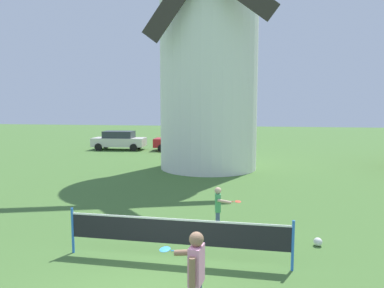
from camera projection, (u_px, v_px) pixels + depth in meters
windmill at (209, 40)px, 18.81m from camera, size 7.26×6.25×14.10m
tennis_net at (176, 232)px, 7.56m from camera, size 5.13×0.06×1.10m
player_near at (195, 273)px, 5.30m from camera, size 0.80×0.67×1.54m
player_far at (219, 206)px, 9.42m from camera, size 0.76×0.43×1.26m
stray_ball at (318, 242)px, 8.45m from camera, size 0.21×0.21×0.21m
parked_car_cream at (119, 140)px, 28.09m from camera, size 4.44×2.11×1.56m
parked_car_red at (182, 141)px, 27.37m from camera, size 4.52×2.09×1.56m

